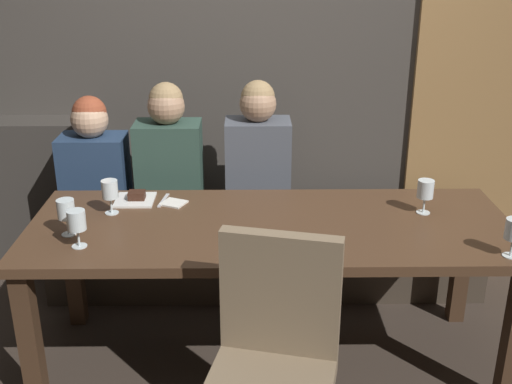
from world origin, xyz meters
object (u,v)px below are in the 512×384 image
object	(u,v)px
dining_table	(271,241)
wine_glass_far_left	(66,211)
diner_far_end	(258,155)
banquette_bench	(266,253)
fork_on_table	(163,200)
wine_glass_end_left	(425,190)
diner_bearded	(169,158)
wine_glass_center_front	(110,190)
wine_glass_center_back	(77,221)
espresso_cup	(241,249)
chair_near_side	(274,353)
diner_redhead	(94,164)
dessert_plate	(136,198)

from	to	relation	value
dining_table	wine_glass_far_left	size ratio (longest dim) A/B	13.41
diner_far_end	wine_glass_far_left	size ratio (longest dim) A/B	4.84
dining_table	banquette_bench	size ratio (longest dim) A/B	0.88
fork_on_table	wine_glass_end_left	bearing A→B (deg)	1.12
diner_bearded	diner_far_end	xyz separation A→B (m)	(0.49, 0.03, 0.00)
dining_table	wine_glass_far_left	bearing A→B (deg)	-173.12
wine_glass_far_left	wine_glass_center_front	xyz separation A→B (m)	(0.14, 0.23, 0.00)
banquette_bench	fork_on_table	world-z (taller)	fork_on_table
wine_glass_center_back	espresso_cup	size ratio (longest dim) A/B	1.37
diner_bearded	wine_glass_far_left	distance (m)	0.87
wine_glass_center_back	fork_on_table	xyz separation A→B (m)	(0.29, 0.50, -0.11)
chair_near_side	wine_glass_far_left	bearing A→B (deg)	144.82
wine_glass_center_back	fork_on_table	world-z (taller)	wine_glass_center_back
diner_redhead	diner_far_end	world-z (taller)	diner_far_end
wine_glass_center_front	espresso_cup	bearing A→B (deg)	-34.96
diner_far_end	dessert_plate	size ratio (longest dim) A/B	4.18
banquette_bench	espresso_cup	xyz separation A→B (m)	(-0.13, -1.00, 0.54)
wine_glass_far_left	wine_glass_center_back	bearing A→B (deg)	-57.25
chair_near_side	dessert_plate	world-z (taller)	chair_near_side
wine_glass_center_back	wine_glass_end_left	bearing A→B (deg)	12.25
banquette_bench	wine_glass_end_left	xyz separation A→B (m)	(0.72, -0.59, 0.63)
diner_bearded	dessert_plate	bearing A→B (deg)	-105.85
chair_near_side	espresso_cup	distance (m)	0.48
wine_glass_center_front	fork_on_table	xyz separation A→B (m)	(0.22, 0.15, -0.11)
diner_bearded	wine_glass_center_back	xyz separation A→B (m)	(-0.27, -0.92, 0.03)
diner_bearded	diner_redhead	bearing A→B (deg)	-179.21
dining_table	fork_on_table	bearing A→B (deg)	152.38
banquette_bench	wine_glass_center_back	bearing A→B (deg)	-131.34
banquette_bench	fork_on_table	distance (m)	0.85
diner_far_end	fork_on_table	world-z (taller)	diner_far_end
banquette_bench	wine_glass_far_left	bearing A→B (deg)	-137.71
diner_redhead	wine_glass_center_back	bearing A→B (deg)	-81.13
banquette_bench	diner_far_end	bearing A→B (deg)	148.36
diner_far_end	wine_glass_far_left	xyz separation A→B (m)	(-0.84, -0.84, 0.03)
banquette_bench	chair_near_side	world-z (taller)	chair_near_side
diner_bearded	dessert_plate	distance (m)	0.44
dining_table	diner_bearded	world-z (taller)	diner_bearded
wine_glass_center_front	chair_near_side	bearing A→B (deg)	-49.19
espresso_cup	dessert_plate	size ratio (longest dim) A/B	0.63
chair_near_side	wine_glass_far_left	xyz separation A→B (m)	(-0.87, 0.62, 0.29)
dining_table	diner_far_end	xyz separation A→B (m)	(-0.05, 0.73, 0.17)
diner_redhead	dessert_plate	size ratio (longest dim) A/B	3.79
banquette_bench	diner_redhead	world-z (taller)	diner_redhead
diner_far_end	espresso_cup	xyz separation A→B (m)	(-0.08, -1.03, -0.06)
dining_table	diner_redhead	world-z (taller)	diner_redhead
wine_glass_center_front	dessert_plate	bearing A→B (deg)	59.74
dining_table	diner_redhead	xyz separation A→B (m)	(-0.95, 0.69, 0.14)
espresso_cup	diner_bearded	bearing A→B (deg)	112.23
fork_on_table	espresso_cup	bearing A→B (deg)	-47.30
dining_table	wine_glass_center_front	size ratio (longest dim) A/B	13.41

